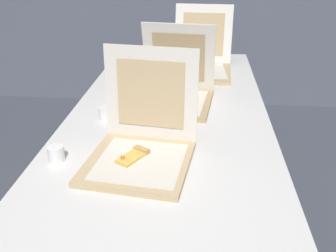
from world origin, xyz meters
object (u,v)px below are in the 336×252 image
pizza_box_middle (175,92)px  pizza_box_back (201,63)px  cup_white_mid (105,113)px  table (167,131)px  cup_white_near_left (56,154)px  pizza_box_front (141,146)px

pizza_box_middle → pizza_box_back: (0.12, 0.49, -0.00)m
pizza_box_middle → pizza_box_back: 0.50m
pizza_box_middle → cup_white_mid: (-0.29, -0.22, -0.03)m
table → cup_white_near_left: 0.52m
cup_white_mid → cup_white_near_left: bearing=-104.2°
pizza_box_front → pizza_box_middle: 0.55m
cup_white_mid → pizza_box_back: bearing=59.7°
pizza_box_middle → pizza_box_back: size_ratio=0.86×
pizza_box_front → pizza_box_back: pizza_box_front is taller
pizza_box_middle → cup_white_mid: 0.36m
table → pizza_box_middle: pizza_box_middle is taller
pizza_box_front → cup_white_mid: size_ratio=7.27×
pizza_box_front → pizza_box_middle: size_ratio=1.07×
pizza_box_back → cup_white_mid: pizza_box_back is taller
pizza_box_middle → pizza_box_back: pizza_box_middle is taller
table → cup_white_near_left: (-0.36, -0.36, 0.07)m
table → pizza_box_front: bearing=-100.6°
pizza_box_front → pizza_box_middle: bearing=89.0°
pizza_box_middle → cup_white_near_left: pizza_box_middle is taller
pizza_box_middle → cup_white_mid: bearing=-136.6°
table → pizza_box_middle: 0.24m
pizza_box_middle → cup_white_near_left: (-0.38, -0.58, -0.03)m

